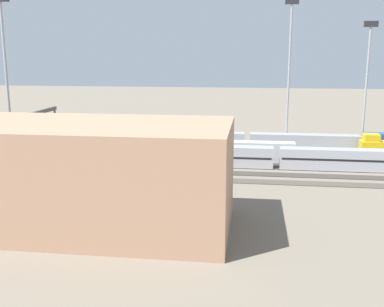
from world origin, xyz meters
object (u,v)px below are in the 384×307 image
Objects in this scene: train_on_track_3 at (148,154)px; train_on_track_1 at (384,149)px; light_mast_0 at (367,70)px; light_mast_3 at (6,66)px; light_mast_2 at (290,58)px; signal_gantry at (24,121)px; train_on_track_2 at (117,148)px; maintenance_shed at (70,175)px; train_on_track_0 at (186,140)px; train_on_track_4 at (55,156)px.

train_on_track_1 is at bearing -167.72° from train_on_track_3.
light_mast_0 is at bearing -157.68° from train_on_track_3.
light_mast_3 is (20.54, 12.67, 16.88)m from train_on_track_3.
light_mast_2 is 56.46m from signal_gantry.
train_on_track_2 is 27.60m from light_mast_3.
maintenance_shed is (48.12, 42.59, 4.26)m from train_on_track_1.
train_on_track_1 is at bearing -174.05° from signal_gantry.
train_on_track_2 is 16.25m from train_on_track_0.
train_on_track_2 is at bearing 19.10° from light_mast_2.
light_mast_0 is 0.70× the size of maintenance_shed.
signal_gantry is (72.02, 7.50, 5.40)m from train_on_track_1.
train_on_track_4 is (62.55, 15.00, 0.00)m from train_on_track_1.
maintenance_shed is at bearing 124.26° from signal_gantry.
train_on_track_3 is at bearing 22.32° from light_mast_0.
light_mast_2 is (-27.06, -17.04, 17.90)m from train_on_track_3.
train_on_track_1 reaches higher than train_on_track_3.
light_mast_3 is (25.65, 27.67, 16.81)m from train_on_track_0.
light_mast_3 reaches higher than train_on_track_1.
light_mast_2 reaches higher than train_on_track_4.
train_on_track_2 is 13.39m from train_on_track_4.
light_mast_2 is at bearing -160.90° from train_on_track_2.
light_mast_2 is at bearing -153.22° from train_on_track_4.
light_mast_3 reaches higher than light_mast_0.
light_mast_2 is (-43.67, -22.04, 17.76)m from train_on_track_4.
train_on_track_0 reaches higher than train_on_track_2.
train_on_track_0 is 41.31m from light_mast_3.
train_on_track_3 is 3.49× the size of light_mast_0.
train_on_track_1 and train_on_track_4 have the same top height.
light_mast_2 is at bearing -174.69° from train_on_track_0.
train_on_track_4 is at bearing 20.82° from light_mast_0.
train_on_track_1 is 1.00× the size of train_on_track_4.
signal_gantry is at bearing 7.75° from train_on_track_2.
train_on_track_3 is 9.56× the size of train_on_track_1.
train_on_track_3 is 49.23m from light_mast_0.
train_on_track_1 reaches higher than train_on_track_0.
train_on_track_0 is at bearing 5.31° from light_mast_2.
light_mast_3 is 29.84m from maintenance_shed.
signal_gantry is at bearing 21.85° from train_on_track_0.
train_on_track_2 is 2.38× the size of signal_gantry.
train_on_track_3 is 17.34m from train_on_track_4.
light_mast_0 reaches higher than train_on_track_4.
maintenance_shed is (2.17, 32.59, 4.40)m from train_on_track_3.
light_mast_2 is at bearing -120.50° from maintenance_shed.
train_on_track_0 is at bearing -108.80° from train_on_track_3.
train_on_track_4 is 0.33× the size of signal_gantry.
light_mast_0 is (-50.96, -12.76, 15.40)m from train_on_track_2.
train_on_track_4 is 18.82m from light_mast_3.
light_mast_0 is 0.86× the size of light_mast_2.
maintenance_shed is at bearing 132.69° from light_mast_3.
light_mast_3 reaches higher than maintenance_shed.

